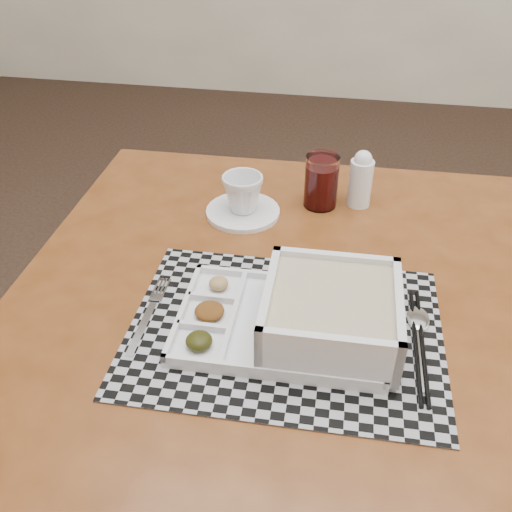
# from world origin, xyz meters

# --- Properties ---
(floor) EXTENTS (5.00, 5.00, 0.00)m
(floor) POSITION_xyz_m (0.00, 0.00, 0.00)
(floor) COLOR black
(floor) RESTS_ON ground
(dining_table) EXTENTS (0.94, 0.94, 0.70)m
(dining_table) POSITION_xyz_m (-0.17, -0.28, 0.63)
(dining_table) COLOR #572A0F
(dining_table) RESTS_ON ground
(placemat) EXTENTS (0.49, 0.37, 0.00)m
(placemat) POSITION_xyz_m (-0.15, -0.39, 0.70)
(placemat) COLOR #98989F
(placemat) RESTS_ON dining_table
(serving_tray) EXTENTS (0.34, 0.23, 0.09)m
(serving_tray) POSITION_xyz_m (-0.11, -0.40, 0.74)
(serving_tray) COLOR white
(serving_tray) RESTS_ON placemat
(fork) EXTENTS (0.02, 0.19, 0.00)m
(fork) POSITION_xyz_m (-0.37, -0.39, 0.70)
(fork) COLOR silver
(fork) RESTS_ON placemat
(spoon) EXTENTS (0.04, 0.18, 0.01)m
(spoon) POSITION_xyz_m (0.05, -0.35, 0.70)
(spoon) COLOR silver
(spoon) RESTS_ON placemat
(chopsticks) EXTENTS (0.02, 0.24, 0.01)m
(chopsticks) POSITION_xyz_m (0.05, -0.39, 0.70)
(chopsticks) COLOR black
(chopsticks) RESTS_ON placemat
(saucer) EXTENTS (0.15, 0.15, 0.01)m
(saucer) POSITION_xyz_m (-0.28, -0.07, 0.70)
(saucer) COLOR white
(saucer) RESTS_ON dining_table
(cup) EXTENTS (0.08, 0.08, 0.08)m
(cup) POSITION_xyz_m (-0.28, -0.07, 0.75)
(cup) COLOR white
(cup) RESTS_ON saucer
(juice_glass) EXTENTS (0.07, 0.07, 0.11)m
(juice_glass) POSITION_xyz_m (-0.13, -0.00, 0.75)
(juice_glass) COLOR white
(juice_glass) RESTS_ON dining_table
(creamer_bottle) EXTENTS (0.05, 0.05, 0.12)m
(creamer_bottle) POSITION_xyz_m (-0.06, 0.01, 0.76)
(creamer_bottle) COLOR white
(creamer_bottle) RESTS_ON dining_table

